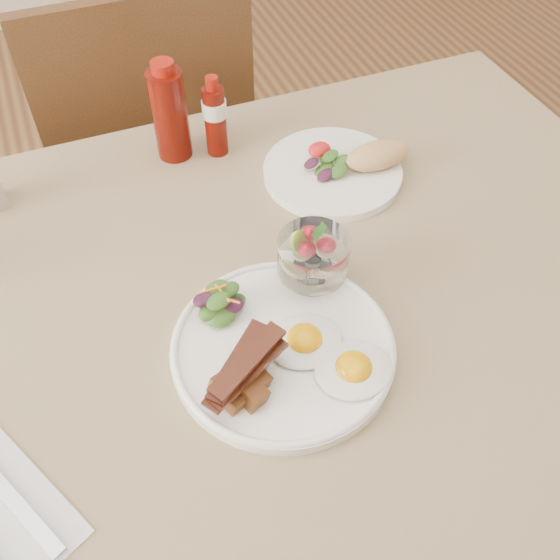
{
  "coord_description": "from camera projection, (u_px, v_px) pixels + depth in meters",
  "views": [
    {
      "loc": [
        -0.15,
        -0.51,
        1.4
      ],
      "look_at": [
        0.04,
        -0.04,
        0.82
      ],
      "focal_mm": 40.0,
      "sensor_mm": 36.0,
      "label": 1
    }
  ],
  "objects": [
    {
      "name": "chair_far",
      "position": [
        151.0,
        152.0,
        1.41
      ],
      "size": [
        0.42,
        0.42,
        0.93
      ],
      "color": "#55391A",
      "rests_on": "ground"
    },
    {
      "name": "ketchup_bottle",
      "position": [
        170.0,
        113.0,
        0.99
      ],
      "size": [
        0.06,
        0.06,
        0.17
      ],
      "rotation": [
        0.0,
        0.0,
        -0.16
      ],
      "color": "#510A04",
      "rests_on": "table"
    },
    {
      "name": "main_plate",
      "position": [
        283.0,
        349.0,
        0.78
      ],
      "size": [
        0.28,
        0.28,
        0.02
      ],
      "primitive_type": "cylinder",
      "color": "white",
      "rests_on": "table"
    },
    {
      "name": "table",
      "position": [
        247.0,
        339.0,
        0.91
      ],
      "size": [
        1.33,
        0.88,
        0.75
      ],
      "color": "#55391A",
      "rests_on": "ground"
    },
    {
      "name": "fried_eggs",
      "position": [
        329.0,
        354.0,
        0.75
      ],
      "size": [
        0.16,
        0.17,
        0.03
      ],
      "rotation": [
        0.0,
        0.0,
        -0.37
      ],
      "color": "white",
      "rests_on": "main_plate"
    },
    {
      "name": "fruit_cup",
      "position": [
        313.0,
        256.0,
        0.8
      ],
      "size": [
        0.09,
        0.09,
        0.09
      ],
      "rotation": [
        0.0,
        0.0,
        0.21
      ],
      "color": "white",
      "rests_on": "main_plate"
    },
    {
      "name": "bacon_potato_pile",
      "position": [
        245.0,
        375.0,
        0.71
      ],
      "size": [
        0.12,
        0.09,
        0.05
      ],
      "rotation": [
        0.0,
        0.0,
        0.13
      ],
      "color": "brown",
      "rests_on": "main_plate"
    },
    {
      "name": "second_plate",
      "position": [
        343.0,
        167.0,
        1.0
      ],
      "size": [
        0.24,
        0.22,
        0.06
      ],
      "rotation": [
        0.0,
        0.0,
        0.19
      ],
      "color": "white",
      "rests_on": "table"
    },
    {
      "name": "hot_sauce_bottle",
      "position": [
        215.0,
        117.0,
        1.0
      ],
      "size": [
        0.05,
        0.05,
        0.14
      ],
      "rotation": [
        0.0,
        0.0,
        0.22
      ],
      "color": "#510A04",
      "rests_on": "table"
    },
    {
      "name": "side_salad",
      "position": [
        220.0,
        304.0,
        0.79
      ],
      "size": [
        0.07,
        0.07,
        0.04
      ],
      "rotation": [
        0.0,
        0.0,
        -0.41
      ],
      "color": "#214612",
      "rests_on": "main_plate"
    }
  ]
}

